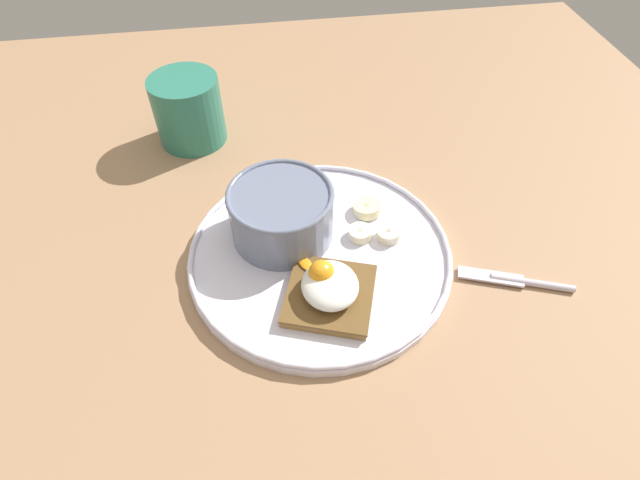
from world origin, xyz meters
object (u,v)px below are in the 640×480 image
at_px(banana_slice_back, 360,233).
at_px(knife, 516,280).
at_px(poached_egg, 326,283).
at_px(oatmeal_bowl, 281,214).
at_px(banana_slice_left, 389,234).
at_px(banana_slice_front, 367,208).
at_px(coffee_mug, 188,110).
at_px(toast_slice, 327,295).

distance_m(banana_slice_back, knife, 0.18).
bearing_deg(poached_egg, oatmeal_bowl, 19.45).
distance_m(oatmeal_bowl, poached_egg, 0.10).
relative_size(poached_egg, banana_slice_left, 2.32).
bearing_deg(banana_slice_front, banana_slice_back, 156.73).
bearing_deg(coffee_mug, oatmeal_bowl, -153.75).
height_order(banana_slice_back, knife, banana_slice_back).
height_order(oatmeal_bowl, poached_egg, oatmeal_bowl).
xyz_separation_m(toast_slice, banana_slice_front, (0.12, -0.07, 0.00)).
distance_m(banana_slice_left, banana_slice_back, 0.03).
relative_size(toast_slice, banana_slice_left, 3.00).
xyz_separation_m(toast_slice, poached_egg, (0.00, 0.00, 0.02)).
relative_size(poached_egg, coffee_mug, 0.93).
xyz_separation_m(banana_slice_front, banana_slice_left, (-0.04, -0.02, 0.00)).
bearing_deg(banana_slice_front, toast_slice, 150.29).
height_order(banana_slice_left, coffee_mug, coffee_mug).
bearing_deg(oatmeal_bowl, poached_egg, -160.55).
distance_m(banana_slice_front, banana_slice_back, 0.04).
bearing_deg(oatmeal_bowl, toast_slice, -160.46).
relative_size(oatmeal_bowl, banana_slice_front, 2.59).
relative_size(toast_slice, coffee_mug, 1.20).
bearing_deg(banana_slice_front, oatmeal_bowl, 100.10).
distance_m(toast_slice, knife, 0.21).
xyz_separation_m(banana_slice_left, banana_slice_back, (0.01, 0.03, -0.00)).
distance_m(toast_slice, banana_slice_left, 0.11).
height_order(oatmeal_bowl, toast_slice, oatmeal_bowl).
distance_m(poached_egg, coffee_mug, 0.34).
xyz_separation_m(oatmeal_bowl, poached_egg, (-0.10, -0.03, -0.01)).
xyz_separation_m(poached_egg, banana_slice_back, (0.08, -0.05, -0.02)).
bearing_deg(oatmeal_bowl, knife, -113.10).
distance_m(toast_slice, banana_slice_back, 0.10).
height_order(oatmeal_bowl, banana_slice_back, oatmeal_bowl).
relative_size(poached_egg, knife, 0.73).
relative_size(oatmeal_bowl, toast_slice, 1.05).
height_order(oatmeal_bowl, knife, oatmeal_bowl).
xyz_separation_m(coffee_mug, knife, (-0.32, -0.35, -0.04)).
bearing_deg(banana_slice_left, toast_slice, 131.68).
bearing_deg(coffee_mug, knife, -132.34).
relative_size(oatmeal_bowl, knife, 0.99).
relative_size(banana_slice_front, banana_slice_left, 1.22).
height_order(toast_slice, banana_slice_front, banana_slice_front).
bearing_deg(oatmeal_bowl, banana_slice_back, -102.76).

